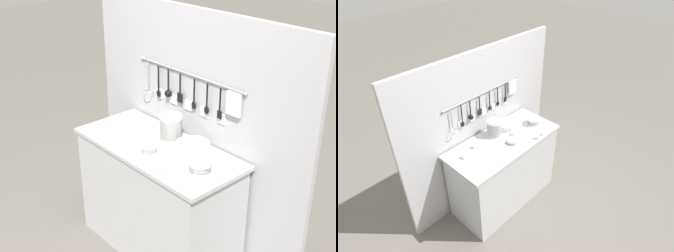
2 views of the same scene
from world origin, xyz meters
The scene contains 12 objects.
ground_plane centered at (0.00, 0.00, 0.00)m, with size 20.00×20.00×0.00m, color #666059.
counter centered at (0.00, 0.00, 0.45)m, with size 1.28×0.58×0.89m.
back_wall centered at (0.00, 0.32, 0.91)m, with size 2.08×0.11×1.82m.
bowl_stack_back_corner centered at (-0.01, 0.13, 0.99)m, with size 0.16×0.16×0.19m.
bowl_stack_tall_left centered at (0.46, -0.04, 0.93)m, with size 0.15×0.15×0.08m.
plate_stack centered at (0.22, 0.13, 0.92)m, with size 0.24×0.24×0.06m.
steel_mixing_bowl centered at (0.02, -0.10, 0.91)m, with size 0.11×0.11×0.03m.
cup_centre centered at (-0.48, 0.08, 0.91)m, with size 0.05×0.05×0.04m.
cup_edge_far centered at (-0.30, 0.13, 0.91)m, with size 0.05×0.05×0.04m.
cup_mid_row centered at (0.35, -0.24, 0.91)m, with size 0.05×0.05×0.04m.
cup_edge_near centered at (0.14, -0.01, 0.91)m, with size 0.05×0.05×0.04m.
cup_back_left centered at (0.27, -0.24, 0.91)m, with size 0.05×0.05×0.04m.
Camera 2 is at (-1.71, -1.65, 2.74)m, focal length 30.00 mm.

